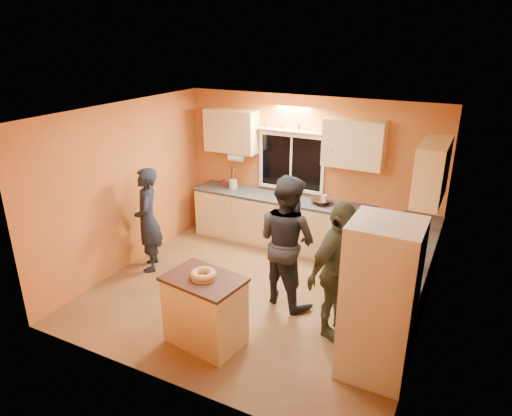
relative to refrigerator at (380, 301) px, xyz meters
The scene contains 14 objects.
ground 2.24m from the refrigerator, 157.06° to the left, with size 4.50×4.50×0.00m, color brown.
room_shell 2.26m from the refrigerator, 145.60° to the left, with size 4.54×4.04×2.61m.
back_counter 3.16m from the refrigerator, 126.89° to the left, with size 4.23×0.62×0.90m.
right_counter 1.38m from the refrigerator, 87.36° to the left, with size 0.62×1.84×0.90m.
refrigerator is the anchor object (origin of this frame).
island 2.03m from the refrigerator, 167.95° to the right, with size 0.99×0.74×0.88m.
bundt_pastry 1.98m from the refrigerator, 167.95° to the right, with size 0.31×0.31×0.09m, color #B27849.
person_left 3.83m from the refrigerator, 168.18° to the left, with size 0.60×0.40×1.66m, color black.
person_center 1.68m from the refrigerator, 148.76° to the left, with size 0.90×0.70×1.84m, color black.
person_right 0.75m from the refrigerator, 143.27° to the left, with size 1.03×0.43×1.76m, color #343622.
mixing_bowl 2.93m from the refrigerator, 121.25° to the left, with size 0.34×0.34×0.08m, color #331A11.
utensil_crock 4.07m from the refrigerator, 141.90° to the left, with size 0.14×0.14×0.17m, color beige.
potted_plant 1.06m from the refrigerator, 83.43° to the left, with size 0.27×0.24×0.30m, color gray.
red_box 1.38m from the refrigerator, 84.64° to the left, with size 0.16×0.12×0.07m, color maroon.
Camera 1 is at (2.59, -5.08, 3.55)m, focal length 32.00 mm.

